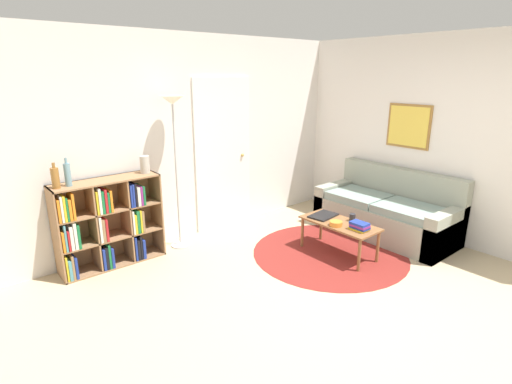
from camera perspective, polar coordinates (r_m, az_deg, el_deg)
The scene contains 15 objects.
ground_plane at distance 3.95m, azimuth 15.53°, elevation -16.51°, with size 14.00×14.00×0.00m, color tan.
wall_back at distance 5.37m, azimuth -7.61°, elevation 7.60°, with size 7.41×0.11×2.60m.
wall_right at distance 5.98m, azimuth 18.41°, elevation 7.96°, with size 0.08×5.68×2.60m.
rug at distance 5.03m, azimuth 10.46°, elevation -8.54°, with size 1.87×1.87×0.01m.
bookshelf at distance 4.77m, azimuth -20.71°, elevation -4.25°, with size 1.15×0.34×1.01m.
floor_lamp at distance 4.83m, azimuth -11.70°, elevation 9.57°, with size 0.27×0.27×1.87m.
couch at distance 5.72m, azimuth 18.29°, elevation -2.87°, with size 0.82×1.82×0.88m.
coffee_table at distance 4.89m, azimuth 11.81°, elevation -4.80°, with size 0.43×0.94×0.41m.
laptop at distance 5.03m, azimuth 9.59°, elevation -3.34°, with size 0.38×0.29×0.02m.
bowl at distance 4.75m, azimuth 11.35°, elevation -4.43°, with size 0.15×0.15×0.05m.
book_stack_on_table at distance 4.67m, azimuth 14.56°, elevation -4.75°, with size 0.14×0.21×0.09m.
cup at distance 4.94m, azimuth 13.60°, elevation -3.55°, with size 0.07×0.07×0.09m.
bottle_left at distance 4.46m, azimuth -26.75°, elevation 1.83°, with size 0.08×0.08×0.26m.
bottle_middle at distance 4.49m, azimuth -25.32°, elevation 2.29°, with size 0.07×0.07×0.30m.
vase_on_shelf at distance 4.78m, azimuth -15.61°, elevation 3.80°, with size 0.11×0.11×0.20m.
Camera 1 is at (-2.81, -1.79, 2.12)m, focal length 28.00 mm.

